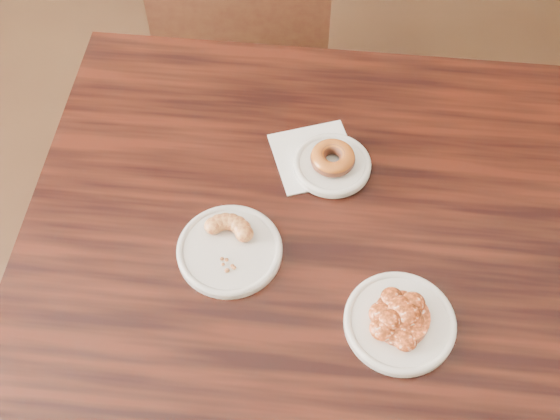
{
  "coord_description": "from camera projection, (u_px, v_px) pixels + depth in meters",
  "views": [
    {
      "loc": [
        -0.1,
        -0.52,
        1.78
      ],
      "look_at": [
        -0.05,
        0.14,
        0.8
      ],
      "focal_mm": 45.0,
      "sensor_mm": 36.0,
      "label": 1
    }
  ],
  "objects": [
    {
      "name": "glazed_donut",
      "position": [
        333.0,
        158.0,
        1.27
      ],
      "size": [
        0.08,
        0.08,
        0.03
      ],
      "primitive_type": "torus",
      "color": "brown",
      "rests_on": "plate_donut"
    },
    {
      "name": "plate_fritter",
      "position": [
        400.0,
        323.0,
        1.11
      ],
      "size": [
        0.18,
        0.18,
        0.01
      ],
      "primitive_type": "cylinder",
      "color": "white",
      "rests_on": "cafe_table"
    },
    {
      "name": "apple_fritter",
      "position": [
        401.0,
        317.0,
        1.09
      ],
      "size": [
        0.13,
        0.13,
        0.03
      ],
      "primitive_type": null,
      "color": "#451907",
      "rests_on": "plate_fritter"
    },
    {
      "name": "plate_cruller",
      "position": [
        230.0,
        250.0,
        1.19
      ],
      "size": [
        0.18,
        0.18,
        0.01
      ],
      "primitive_type": "cylinder",
      "color": "silver",
      "rests_on": "cafe_table"
    },
    {
      "name": "chair_far",
      "position": [
        247.0,
        24.0,
        1.95
      ],
      "size": [
        0.52,
        0.52,
        0.9
      ],
      "primitive_type": null,
      "rotation": [
        0.0,
        0.0,
        3.03
      ],
      "color": "black",
      "rests_on": "floor"
    },
    {
      "name": "napkin",
      "position": [
        315.0,
        157.0,
        1.3
      ],
      "size": [
        0.17,
        0.17,
        0.0
      ],
      "primitive_type": "cube",
      "rotation": [
        0.0,
        0.0,
        0.19
      ],
      "color": "white",
      "rests_on": "cafe_table"
    },
    {
      "name": "plate_donut",
      "position": [
        332.0,
        165.0,
        1.28
      ],
      "size": [
        0.14,
        0.14,
        0.01
      ],
      "primitive_type": "cylinder",
      "color": "white",
      "rests_on": "napkin"
    },
    {
      "name": "cafe_table",
      "position": [
        300.0,
        341.0,
        1.5
      ],
      "size": [
        1.15,
        1.15,
        0.75
      ],
      "primitive_type": "cube",
      "rotation": [
        0.0,
        0.0,
        -0.17
      ],
      "color": "black",
      "rests_on": "floor"
    },
    {
      "name": "cruller_fragment",
      "position": [
        229.0,
        244.0,
        1.17
      ],
      "size": [
        0.11,
        0.11,
        0.03
      ],
      "primitive_type": null,
      "color": "maroon",
      "rests_on": "plate_cruller"
    }
  ]
}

